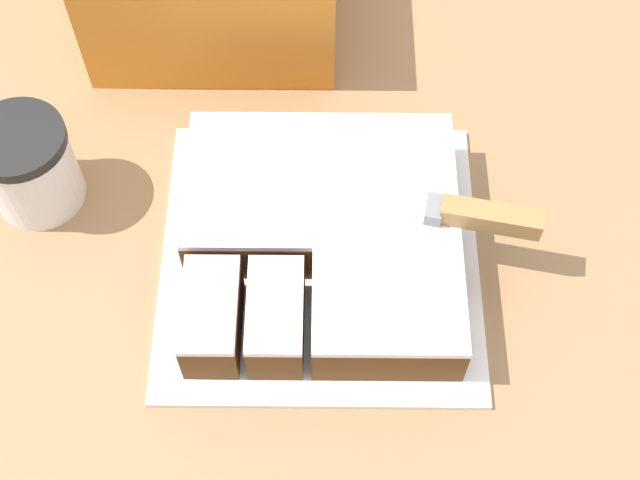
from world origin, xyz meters
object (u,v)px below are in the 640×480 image
cake (324,237)px  coffee_cup (29,166)px  knife (440,210)px  cake_board (320,257)px

cake → coffee_cup: bearing=166.4°
knife → coffee_cup: bearing=2.0°
knife → coffee_cup: 0.41m
cake_board → knife: size_ratio=0.97×
cake_board → cake: size_ratio=1.19×
cake → coffee_cup: 0.30m
cake_board → knife: (0.11, 0.01, 0.07)m
cake_board → cake: bearing=44.3°
cake → knife: bearing=3.8°
knife → cake: bearing=14.8°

